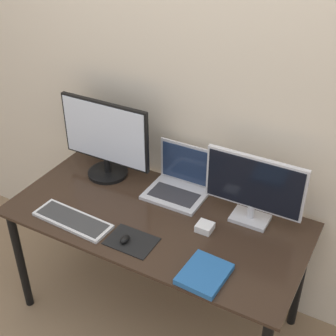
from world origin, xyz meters
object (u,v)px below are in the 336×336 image
object	(u,v)px
laptop	(181,182)
keyboard	(73,220)
monitor_right	(254,187)
power_brick	(205,227)
monitor_left	(105,139)
mouse	(125,239)
book	(204,274)

from	to	relation	value
laptop	keyboard	distance (m)	0.61
monitor_right	power_brick	bearing A→B (deg)	-132.15
monitor_left	power_brick	bearing A→B (deg)	-14.65
mouse	monitor_left	bearing A→B (deg)	132.49
laptop	mouse	distance (m)	0.50
monitor_right	monitor_left	bearing A→B (deg)	-179.99
book	keyboard	bearing A→B (deg)	178.39
book	power_brick	world-z (taller)	power_brick
mouse	book	bearing A→B (deg)	-2.15
laptop	book	bearing A→B (deg)	-53.13
mouse	laptop	bearing A→B (deg)	85.71
monitor_left	book	distance (m)	0.98
keyboard	book	bearing A→B (deg)	-1.61
monitor_left	keyboard	distance (m)	0.51
monitor_right	keyboard	xyz separation A→B (m)	(-0.78, -0.45, -0.19)
monitor_right	power_brick	xyz separation A→B (m)	(-0.17, -0.18, -0.18)
monitor_right	laptop	xyz separation A→B (m)	(-0.42, 0.05, -0.14)
monitor_right	power_brick	distance (m)	0.31
book	mouse	bearing A→B (deg)	177.85
monitor_left	keyboard	bearing A→B (deg)	-78.14
monitor_left	book	world-z (taller)	monitor_left
mouse	monitor_right	bearing A→B (deg)	44.31
laptop	book	distance (m)	0.65
keyboard	book	size ratio (longest dim) A/B	1.83
monitor_left	power_brick	size ratio (longest dim) A/B	6.96
mouse	book	distance (m)	0.42
monitor_left	mouse	world-z (taller)	monitor_left
keyboard	monitor_right	bearing A→B (deg)	29.72
mouse	book	xyz separation A→B (m)	(0.42, -0.02, -0.01)
keyboard	mouse	size ratio (longest dim) A/B	6.85
mouse	keyboard	bearing A→B (deg)	179.11
keyboard	power_brick	world-z (taller)	power_brick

